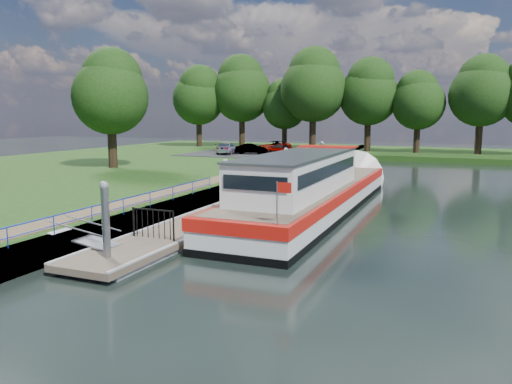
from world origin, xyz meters
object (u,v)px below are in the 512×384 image
at_px(barge, 316,190).
at_px(car_d, 274,147).
at_px(car_a, 280,149).
at_px(car_b, 251,149).
at_px(pontoon, 260,200).
at_px(car_c, 227,148).

xyz_separation_m(barge, car_d, (-12.98, 28.27, 0.39)).
relative_size(barge, car_a, 5.51).
xyz_separation_m(car_b, car_d, (1.52, 3.22, 0.09)).
height_order(pontoon, car_a, car_a).
bearing_deg(car_a, pontoon, -69.29).
height_order(car_b, car_c, car_c).
relative_size(car_b, car_d, 0.73).
height_order(pontoon, car_c, car_c).
height_order(car_a, car_b, car_a).
distance_m(pontoon, car_c, 26.97).
bearing_deg(car_b, car_d, -39.06).
distance_m(pontoon, car_b, 26.50).
height_order(car_c, car_d, car_d).
relative_size(barge, car_c, 4.97).
xyz_separation_m(pontoon, car_b, (-10.90, 24.12, 1.21)).
bearing_deg(barge, car_a, 114.09).
relative_size(car_c, car_d, 0.91).
bearing_deg(car_b, barge, -163.81).
xyz_separation_m(pontoon, car_d, (-9.38, 27.35, 1.30)).
bearing_deg(car_c, car_d, -144.62).
bearing_deg(pontoon, barge, -14.40).
bearing_deg(barge, car_b, 120.06).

